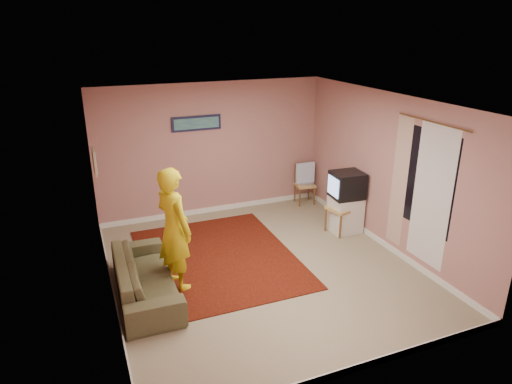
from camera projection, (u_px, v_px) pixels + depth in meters
name	position (u px, v px, depth m)	size (l,w,h in m)	color
ground	(262.00, 268.00, 7.17)	(5.00, 5.00, 0.00)	gray
wall_back	(212.00, 150.00, 8.89)	(4.50, 0.02, 2.60)	#AA7071
wall_front	(360.00, 270.00, 4.55)	(4.50, 0.02, 2.60)	#AA7071
wall_left	(103.00, 213.00, 5.92)	(0.02, 5.00, 2.60)	#AA7071
wall_right	(388.00, 173.00, 7.52)	(0.02, 5.00, 2.60)	#AA7071
ceiling	(263.00, 102.00, 6.27)	(4.50, 5.00, 0.02)	white
baseboard_back	(214.00, 209.00, 9.31)	(4.50, 0.02, 0.10)	white
baseboard_front	(350.00, 370.00, 4.99)	(4.50, 0.02, 0.10)	white
baseboard_left	(114.00, 295.00, 6.36)	(0.02, 5.00, 0.10)	white
baseboard_right	(380.00, 241.00, 7.95)	(0.02, 5.00, 0.10)	white
window	(427.00, 180.00, 6.68)	(0.01, 1.10, 1.50)	black
curtain_sheer	(432.00, 197.00, 6.61)	(0.01, 0.75, 2.10)	silver
curtain_floral	(399.00, 182.00, 7.22)	(0.01, 0.35, 2.10)	beige
curtain_rod	(432.00, 122.00, 6.36)	(0.02, 0.02, 1.40)	brown
picture_back	(196.00, 123.00, 8.56)	(0.95, 0.04, 0.28)	#121433
picture_left	(95.00, 162.00, 7.24)	(0.04, 0.38, 0.42)	tan
area_rug	(218.00, 258.00, 7.47)	(2.40, 3.00, 0.02)	black
tv_cabinet	(345.00, 214.00, 8.35)	(0.52, 0.47, 0.66)	silver
crt_tv	(347.00, 185.00, 8.15)	(0.59, 0.53, 0.47)	black
chair_a	(305.00, 180.00, 9.58)	(0.42, 0.40, 0.46)	tan
dvd_player	(305.00, 183.00, 9.60)	(0.33, 0.24, 0.06)	silver
blue_throw	(305.00, 173.00, 9.52)	(0.42, 0.05, 0.44)	#97B8F7
chair_b	(341.00, 202.00, 8.19)	(0.50, 0.52, 0.53)	tan
game_console	(341.00, 206.00, 8.22)	(0.22, 0.16, 0.05)	white
sofa	(145.00, 277.00, 6.37)	(1.95, 0.76, 0.57)	#4F4D2F
person	(174.00, 229.00, 6.39)	(0.66, 0.43, 1.81)	gold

